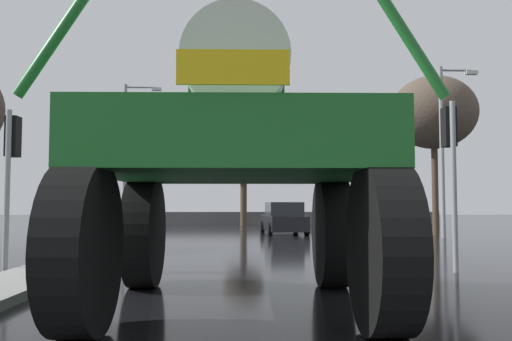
% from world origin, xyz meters
% --- Properties ---
extents(ground_plane, '(120.00, 120.00, 0.00)m').
position_xyz_m(ground_plane, '(0.00, 18.00, 0.00)').
color(ground_plane, black).
extents(oversize_sprayer, '(4.61, 5.42, 4.46)m').
position_xyz_m(oversize_sprayer, '(-0.78, 6.04, 1.95)').
color(oversize_sprayer, black).
rests_on(oversize_sprayer, ground).
extents(sedan_ahead, '(2.16, 4.23, 1.52)m').
position_xyz_m(sedan_ahead, '(1.41, 24.92, 0.71)').
color(sedan_ahead, black).
rests_on(sedan_ahead, ground).
extents(traffic_signal_near_left, '(0.24, 0.54, 3.31)m').
position_xyz_m(traffic_signal_near_left, '(-5.41, 9.84, 2.41)').
color(traffic_signal_near_left, gray).
rests_on(traffic_signal_near_left, ground).
extents(traffic_signal_near_right, '(0.24, 0.54, 3.55)m').
position_xyz_m(traffic_signal_near_right, '(3.70, 9.84, 2.59)').
color(traffic_signal_near_right, gray).
rests_on(traffic_signal_near_right, ground).
extents(streetlight_far_left, '(1.98, 0.24, 7.76)m').
position_xyz_m(streetlight_far_left, '(-6.58, 27.53, 4.34)').
color(streetlight_far_left, gray).
rests_on(streetlight_far_left, ground).
extents(streetlight_far_right, '(1.68, 0.24, 7.29)m').
position_xyz_m(streetlight_far_right, '(7.99, 21.44, 4.06)').
color(streetlight_far_right, gray).
rests_on(streetlight_far_right, ground).
extents(bare_tree_right, '(4.03, 4.03, 7.45)m').
position_xyz_m(bare_tree_right, '(8.42, 23.90, 5.71)').
color(bare_tree_right, '#473828').
rests_on(bare_tree_right, ground).
extents(bare_tree_far_center, '(2.82, 2.82, 5.31)m').
position_xyz_m(bare_tree_far_center, '(-0.41, 35.96, 4.03)').
color(bare_tree_far_center, '#473828').
rests_on(bare_tree_far_center, ground).
extents(roadside_barrier, '(27.18, 0.24, 0.90)m').
position_xyz_m(roadside_barrier, '(0.00, 37.65, 0.45)').
color(roadside_barrier, '#59595B').
rests_on(roadside_barrier, ground).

